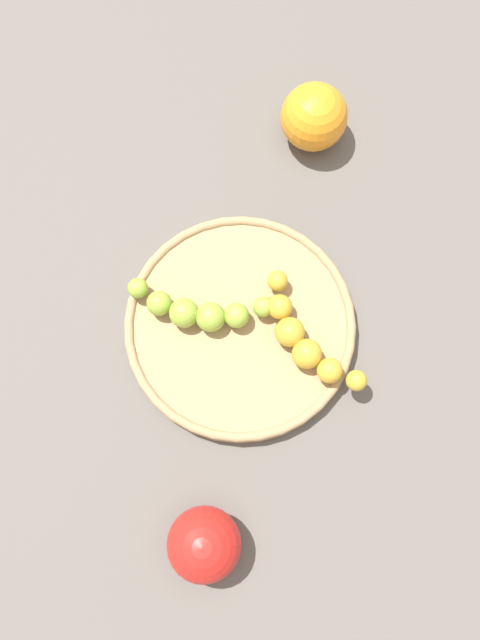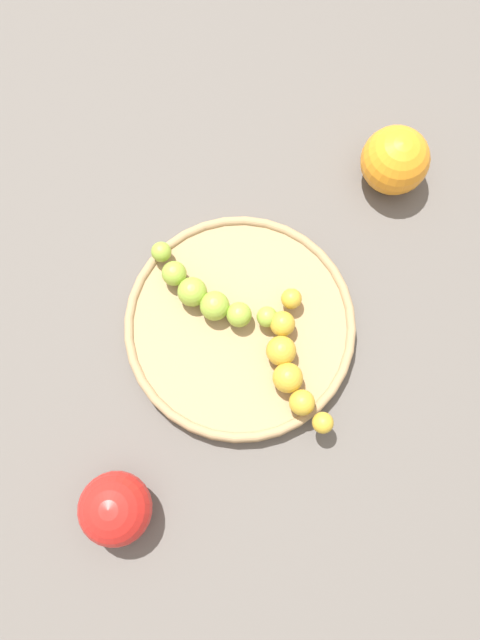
% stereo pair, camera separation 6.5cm
% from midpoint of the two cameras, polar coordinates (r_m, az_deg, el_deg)
% --- Properties ---
extents(ground_plane, '(2.40, 2.40, 0.00)m').
position_cam_midpoint_polar(ground_plane, '(0.69, -2.65, -1.31)').
color(ground_plane, '#56514C').
extents(fruit_bowl, '(0.25, 0.25, 0.02)m').
position_cam_midpoint_polar(fruit_bowl, '(0.68, -2.70, -1.08)').
color(fruit_bowl, '#A08259').
rests_on(fruit_bowl, ground_plane).
extents(banana_green, '(0.11, 0.12, 0.03)m').
position_cam_midpoint_polar(banana_green, '(0.66, -6.56, 0.33)').
color(banana_green, '#8CAD38').
rests_on(banana_green, fruit_bowl).
extents(banana_spotted, '(0.15, 0.06, 0.03)m').
position_cam_midpoint_polar(banana_spotted, '(0.65, 2.94, -2.31)').
color(banana_spotted, gold).
rests_on(banana_spotted, fruit_bowl).
extents(orange_fruit, '(0.08, 0.08, 0.08)m').
position_cam_midpoint_polar(orange_fruit, '(0.75, 4.12, 17.31)').
color(orange_fruit, orange).
rests_on(orange_fruit, ground_plane).
extents(apple_red, '(0.07, 0.07, 0.07)m').
position_cam_midpoint_polar(apple_red, '(0.64, -6.29, -20.03)').
color(apple_red, red).
rests_on(apple_red, ground_plane).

